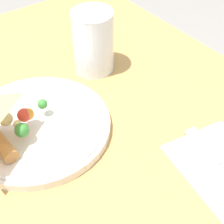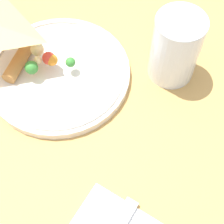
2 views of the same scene
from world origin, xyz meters
name	(u,v)px [view 1 (image 1 of 2)]	position (x,y,z in m)	size (l,w,h in m)	color
dining_table	(100,189)	(0.00, 0.00, 0.65)	(1.05, 0.75, 0.78)	tan
plate_pizza	(34,125)	(-0.09, -0.07, 0.79)	(0.26, 0.26, 0.06)	silver
milk_glass	(93,43)	(-0.18, 0.12, 0.84)	(0.08, 0.08, 0.13)	white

